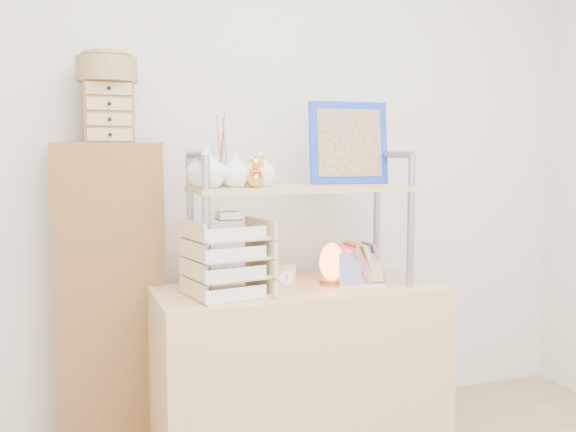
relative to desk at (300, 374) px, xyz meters
name	(u,v)px	position (x,y,z in m)	size (l,w,h in m)	color
room_shell	(403,16)	(0.00, -0.81, 1.32)	(3.42, 3.41, 2.61)	silver
desk	(300,374)	(0.00, 0.00, 0.00)	(1.20, 0.50, 0.75)	tan
cabinet	(113,299)	(-0.73, 0.37, 0.30)	(0.45, 0.24, 1.35)	brown
hutch	(284,183)	(-0.07, 0.01, 0.81)	(0.92, 0.34, 0.78)	#90949D
letter_tray	(229,263)	(-0.33, -0.07, 0.51)	(0.31, 0.30, 0.33)	tan
salt_lamp	(331,263)	(0.14, 0.01, 0.47)	(0.12, 0.11, 0.18)	brown
desk_clock	(285,279)	(-0.10, -0.08, 0.43)	(0.08, 0.04, 0.11)	tan
postcard_stand	(361,276)	(0.25, -0.06, 0.42)	(0.21, 0.09, 0.14)	white
drawer_chest	(108,113)	(-0.73, 0.35, 1.10)	(0.20, 0.16, 0.25)	brown
woven_basket	(107,70)	(-0.73, 0.35, 1.28)	(0.25, 0.25, 0.10)	olive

